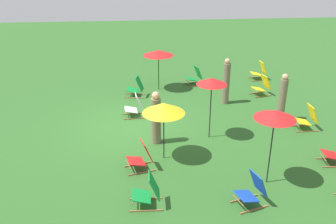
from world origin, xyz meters
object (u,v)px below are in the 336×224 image
deckchair_8 (195,76)px  umbrella_0 (212,81)px  deckchair_10 (136,88)px  deckchair_2 (252,191)px  deckchair_3 (141,157)px  umbrella_1 (158,53)px  umbrella_3 (275,115)px  deckchair_9 (262,86)px  deckchair_6 (260,72)px  deckchair_7 (148,192)px  umbrella_2 (164,108)px  deckchair_1 (135,107)px  person_2 (282,99)px  deckchair_5 (308,119)px  person_1 (226,82)px  person_0 (156,119)px

deckchair_8 → umbrella_0: size_ratio=0.43×
deckchair_10 → deckchair_2: bearing=31.4°
deckchair_3 → umbrella_1: umbrella_1 is taller
umbrella_0 → umbrella_3: size_ratio=0.98×
deckchair_9 → umbrella_3: bearing=-31.8°
deckchair_6 → deckchair_7: 10.12m
deckchair_9 → umbrella_2: size_ratio=0.50×
deckchair_1 → umbrella_2: umbrella_2 is taller
deckchair_2 → deckchair_3: bearing=-142.1°
person_2 → deckchair_5: bearing=-152.7°
person_1 → deckchair_7: bearing=-98.0°
deckchair_5 → deckchair_8: (-4.64, -3.00, 0.00)m
umbrella_0 → umbrella_2: bearing=-53.3°
umbrella_1 → person_2: (3.50, 3.97, -0.76)m
deckchair_1 → deckchair_10: bearing=174.1°
deckchair_5 → umbrella_2: bearing=-74.8°
deckchair_1 → umbrella_2: (2.92, 0.78, 1.18)m
deckchair_2 → person_2: (-4.37, 2.34, 0.45)m
deckchair_9 → umbrella_0: umbrella_0 is taller
deckchair_5 → umbrella_3: 3.97m
umbrella_3 → person_1: 5.38m
deckchair_1 → deckchair_3: same height
deckchair_1 → umbrella_3: bearing=33.1°
deckchair_10 → person_0: (3.91, 0.56, 0.42)m
deckchair_5 → deckchair_9: 3.18m
deckchair_5 → deckchair_8: 5.52m
deckchair_6 → deckchair_8: size_ratio=0.97×
person_0 → person_1: (-2.91, 2.83, 0.06)m
deckchair_2 → deckchair_1: bearing=-170.1°
deckchair_2 → deckchair_9: 7.26m
person_2 → deckchair_10: bearing=45.9°
deckchair_9 → person_2: 2.48m
person_0 → umbrella_2: bearing=-167.2°
deckchair_9 → umbrella_3: 6.44m
deckchair_3 → deckchair_8: same height
deckchair_6 → umbrella_1: 4.88m
deckchair_2 → deckchair_9: (-6.81, 2.51, 0.00)m
umbrella_3 → deckchair_3: bearing=-106.1°
deckchair_1 → umbrella_0: umbrella_0 is taller
person_0 → person_2: (-1.18, 4.36, 0.02)m
deckchair_9 → deckchair_5: bearing=-6.0°
umbrella_0 → umbrella_3: (2.56, 0.99, 0.03)m
deckchair_8 → umbrella_0: 5.15m
deckchair_6 → person_2: bearing=-14.1°
deckchair_6 → umbrella_1: umbrella_1 is taller
umbrella_2 → person_1: person_1 is taller
deckchair_10 → person_1: bearing=84.9°
deckchair_3 → person_2: bearing=104.4°
umbrella_1 → person_2: person_2 is taller
deckchair_2 → person_0: 3.80m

